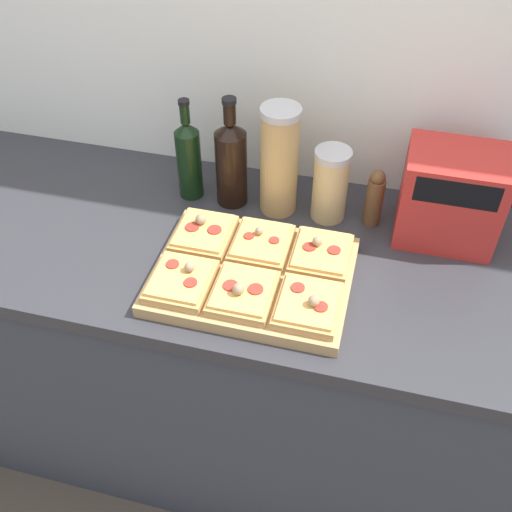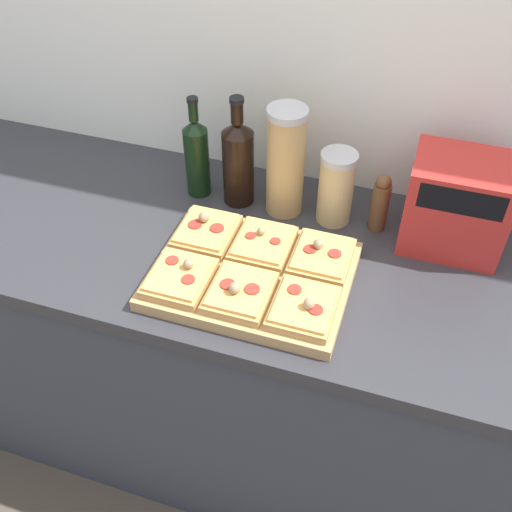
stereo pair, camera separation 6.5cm
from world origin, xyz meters
TOP-DOWN VIEW (x-y plane):
  - wall_back at (0.00, 0.67)m, footprint 6.00×0.06m
  - kitchen_counter at (0.00, 0.32)m, footprint 2.63×0.67m
  - cutting_board at (-0.01, 0.21)m, footprint 0.45×0.35m
  - pizza_slice_back_left at (-0.15, 0.29)m, footprint 0.13×0.16m
  - pizza_slice_back_center at (-0.01, 0.29)m, footprint 0.13×0.16m
  - pizza_slice_back_right at (0.14, 0.29)m, footprint 0.13×0.16m
  - pizza_slice_front_left at (-0.15, 0.12)m, footprint 0.13×0.16m
  - pizza_slice_front_center at (-0.01, 0.12)m, footprint 0.13×0.16m
  - pizza_slice_front_right at (0.14, 0.12)m, footprint 0.13×0.16m
  - olive_oil_bottle at (-0.25, 0.49)m, footprint 0.06×0.06m
  - wine_bottle at (-0.14, 0.49)m, footprint 0.08×0.08m
  - grain_jar_tall at (-0.01, 0.49)m, footprint 0.10×0.10m
  - grain_jar_short at (0.12, 0.49)m, footprint 0.09×0.09m
  - pepper_mill at (0.23, 0.49)m, footprint 0.04×0.04m
  - toaster_oven at (0.41, 0.49)m, footprint 0.26×0.18m

SIDE VIEW (x-z plane):
  - kitchen_counter at x=0.00m, z-range 0.00..0.91m
  - cutting_board at x=-0.01m, z-range 0.91..0.94m
  - pizza_slice_back_center at x=-0.01m, z-range 0.93..0.98m
  - pizza_slice_front_left at x=-0.15m, z-range 0.93..0.98m
  - pizza_slice_back_right at x=0.14m, z-range 0.93..0.98m
  - pizza_slice_front_right at x=0.14m, z-range 0.93..0.98m
  - pizza_slice_front_center at x=-0.01m, z-range 0.93..0.98m
  - pizza_slice_back_left at x=-0.15m, z-range 0.93..0.98m
  - pepper_mill at x=0.23m, z-range 0.91..1.07m
  - grain_jar_short at x=0.12m, z-range 0.91..1.11m
  - olive_oil_bottle at x=-0.25m, z-range 0.89..1.17m
  - toaster_oven at x=0.41m, z-range 0.91..1.15m
  - wine_bottle at x=-0.14m, z-range 0.88..1.19m
  - grain_jar_tall at x=-0.01m, z-range 0.91..1.21m
  - wall_back at x=0.00m, z-range 0.00..2.50m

